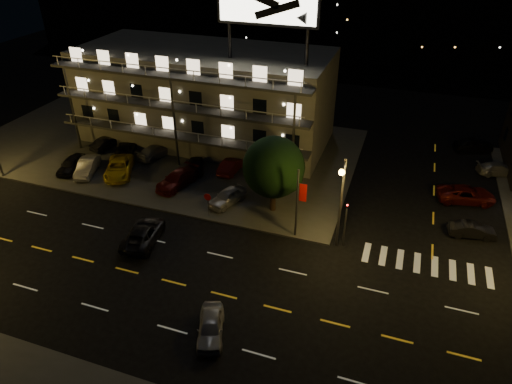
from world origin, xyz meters
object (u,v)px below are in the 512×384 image
(tree, at_px, (273,169))
(lot_car_7, at_px, (155,151))
(road_car_west, at_px, (143,234))
(road_car_east, at_px, (211,326))
(lot_car_2, at_px, (119,168))
(lot_car_4, at_px, (227,196))
(side_car_0, at_px, (472,230))

(tree, distance_m, lot_car_7, 16.78)
(road_car_west, bearing_deg, road_car_east, 132.43)
(lot_car_2, relative_size, lot_car_4, 1.32)
(lot_car_2, distance_m, road_car_west, 12.03)
(tree, bearing_deg, lot_car_4, -175.42)
(lot_car_2, xyz_separation_m, road_car_east, (17.38, -16.02, -0.22))
(tree, bearing_deg, lot_car_7, 159.26)
(tree, xyz_separation_m, road_car_east, (0.52, -14.93, -3.69))
(lot_car_7, xyz_separation_m, road_car_east, (15.86, -20.74, -0.14))
(lot_car_7, bearing_deg, side_car_0, -170.98)
(lot_car_2, distance_m, side_car_0, 33.83)
(tree, height_order, lot_car_2, tree)
(tree, relative_size, road_car_west, 1.35)
(side_car_0, relative_size, road_car_west, 0.72)
(tree, relative_size, side_car_0, 1.88)
(tree, bearing_deg, side_car_0, 6.12)
(lot_car_2, bearing_deg, lot_car_7, 47.57)
(lot_car_7, height_order, side_car_0, lot_car_7)
(lot_car_4, bearing_deg, road_car_east, -51.20)
(lot_car_2, bearing_deg, lot_car_4, -31.09)
(lot_car_4, relative_size, lot_car_7, 0.89)
(lot_car_7, relative_size, road_car_west, 0.88)
(lot_car_4, distance_m, side_car_0, 21.33)
(tree, relative_size, lot_car_7, 1.54)
(lot_car_2, height_order, lot_car_7, lot_car_2)
(side_car_0, distance_m, road_car_east, 23.47)
(tree, bearing_deg, lot_car_2, 176.31)
(lot_car_7, bearing_deg, road_car_east, 143.47)
(road_car_east, bearing_deg, side_car_0, 25.85)
(lot_car_7, height_order, road_car_east, lot_car_7)
(road_car_east, distance_m, road_car_west, 11.68)
(tree, relative_size, lot_car_2, 1.31)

